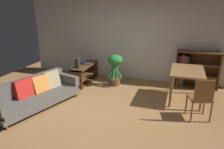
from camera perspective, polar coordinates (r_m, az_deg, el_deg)
The scene contains 10 objects.
ground_plane at distance 4.78m, azimuth -2.96°, elevation -10.84°, with size 8.16×8.16×0.00m, color #9E7042.
back_wall_panel at distance 6.83m, azimuth 5.04°, elevation 10.05°, with size 6.80×0.10×2.70m, color silver.
fabric_couch at distance 5.39m, azimuth -19.64°, elevation -4.62°, with size 1.35×2.21×0.71m.
media_console at distance 6.67m, azimuth -7.20°, elevation 0.16°, with size 0.38×1.22×0.55m.
open_laptop at distance 6.74m, azimuth -6.93°, elevation 3.09°, with size 0.44×0.36×0.08m.
desk_speaker at distance 6.28m, azimuth -9.09°, elevation 3.01°, with size 0.15×0.15×0.29m.
potted_floor_plant at distance 6.27m, azimuth 0.81°, elevation 2.27°, with size 0.44×0.49×0.93m.
dining_table at distance 5.56m, azimuth 19.28°, elevation 0.19°, with size 0.77×1.15×0.79m.
dining_chair_near at distance 4.75m, azimuth 22.53°, elevation -5.49°, with size 0.52×0.50×0.92m.
bookshelf at distance 6.66m, azimuth 20.75°, elevation 1.38°, with size 1.19×0.34×1.05m.
Camera 1 is at (1.52, -3.89, 2.33)m, focal length 34.57 mm.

